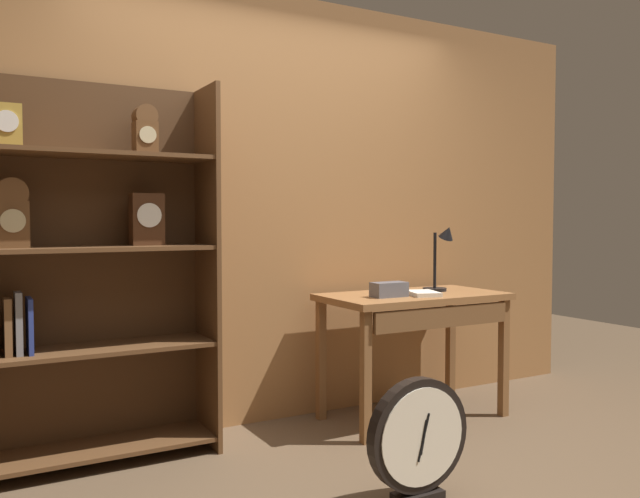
# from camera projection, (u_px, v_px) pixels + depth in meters

# --- Properties ---
(back_wood_panel) EXTENTS (4.80, 0.05, 2.60)m
(back_wood_panel) POSITION_uv_depth(u_px,v_px,m) (279.00, 209.00, 3.98)
(back_wood_panel) COLOR #9E6B3D
(back_wood_panel) RESTS_ON ground
(bookshelf) EXTENTS (1.33, 0.37, 1.95)m
(bookshelf) POSITION_uv_depth(u_px,v_px,m) (75.00, 273.00, 3.22)
(bookshelf) COLOR brown
(bookshelf) RESTS_ON ground
(workbench) EXTENTS (1.13, 0.60, 0.78)m
(workbench) POSITION_uv_depth(u_px,v_px,m) (416.00, 311.00, 3.98)
(workbench) COLOR brown
(workbench) RESTS_ON ground
(desk_lamp) EXTENTS (0.19, 0.19, 0.43)m
(desk_lamp) POSITION_uv_depth(u_px,v_px,m) (442.00, 256.00, 4.13)
(desk_lamp) COLOR black
(desk_lamp) RESTS_ON workbench
(toolbox_small) EXTENTS (0.21, 0.11, 0.09)m
(toolbox_small) POSITION_uv_depth(u_px,v_px,m) (389.00, 290.00, 3.83)
(toolbox_small) COLOR #595960
(toolbox_small) RESTS_ON workbench
(open_repair_manual) EXTENTS (0.22, 0.26, 0.02)m
(open_repair_manual) POSITION_uv_depth(u_px,v_px,m) (423.00, 293.00, 3.90)
(open_repair_manual) COLOR silver
(open_repair_manual) RESTS_ON workbench
(round_clock_large) EXTENTS (0.50, 0.11, 0.54)m
(round_clock_large) POSITION_uv_depth(u_px,v_px,m) (418.00, 439.00, 2.83)
(round_clock_large) COLOR black
(round_clock_large) RESTS_ON ground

